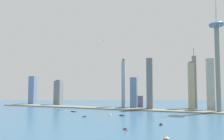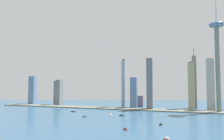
# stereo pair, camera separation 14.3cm
# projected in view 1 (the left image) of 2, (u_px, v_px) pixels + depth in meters

# --- Properties ---
(waterfront_pier) EXTENTS (957.84, 45.91, 2.91)m
(waterfront_pier) POSITION_uv_depth(u_px,v_px,m) (127.00, 109.00, 653.17)
(waterfront_pier) COLOR #616355
(waterfront_pier) RESTS_ON ground
(observation_tower) EXTENTS (42.69, 42.69, 379.43)m
(observation_tower) POSITION_uv_depth(u_px,v_px,m) (217.00, 48.00, 593.31)
(observation_tower) COLOR gray
(observation_tower) RESTS_ON ground
(skyscraper_0) EXTENTS (19.42, 18.72, 157.50)m
(skyscraper_0) POSITION_uv_depth(u_px,v_px,m) (191.00, 86.00, 665.08)
(skyscraper_0) COLOR tan
(skyscraper_0) RESTS_ON ground
(skyscraper_2) EXTENTS (12.67, 18.62, 172.67)m
(skyscraper_2) POSITION_uv_depth(u_px,v_px,m) (124.00, 83.00, 717.12)
(skyscraper_2) COLOR #8E9FAF
(skyscraper_2) RESTS_ON ground
(skyscraper_3) EXTENTS (27.35, 15.55, 40.12)m
(skyscraper_3) POSITION_uv_depth(u_px,v_px,m) (139.00, 101.00, 727.15)
(skyscraper_3) COLOR slate
(skyscraper_3) RESTS_ON ground
(skyscraper_4) EXTENTS (18.94, 20.73, 167.16)m
(skyscraper_4) POSITION_uv_depth(u_px,v_px,m) (150.00, 84.00, 652.35)
(skyscraper_4) COLOR slate
(skyscraper_4) RESTS_ON ground
(skyscraper_5) EXTENTS (22.47, 24.78, 105.40)m
(skyscraper_5) POSITION_uv_depth(u_px,v_px,m) (134.00, 93.00, 689.39)
(skyscraper_5) COLOR slate
(skyscraper_5) RESTS_ON ground
(skyscraper_6) EXTENTS (25.89, 20.50, 112.85)m
(skyscraper_6) POSITION_uv_depth(u_px,v_px,m) (33.00, 90.00, 804.18)
(skyscraper_6) COLOR #637DA3
(skyscraper_6) RESTS_ON ground
(skyscraper_7) EXTENTS (12.70, 16.66, 207.18)m
(skyscraper_7) POSITION_uv_depth(u_px,v_px,m) (194.00, 82.00, 690.39)
(skyscraper_7) COLOR gray
(skyscraper_7) RESTS_ON ground
(skyscraper_8) EXTENTS (26.53, 27.11, 97.75)m
(skyscraper_8) POSITION_uv_depth(u_px,v_px,m) (58.00, 93.00, 782.33)
(skyscraper_8) COLOR slate
(skyscraper_8) RESTS_ON ground
(skyscraper_9) EXTENTS (21.57, 17.42, 164.34)m
(skyscraper_9) POSITION_uv_depth(u_px,v_px,m) (210.00, 84.00, 636.81)
(skyscraper_9) COLOR #AAACA4
(skyscraper_9) RESTS_ON ground
(boat_0) EXTENTS (6.21, 13.95, 4.55)m
(boat_0) POSITION_uv_depth(u_px,v_px,m) (110.00, 115.00, 535.08)
(boat_0) COLOR beige
(boat_0) RESTS_ON ground
(boat_1) EXTENTS (16.86, 7.87, 6.49)m
(boat_1) POSITION_uv_depth(u_px,v_px,m) (73.00, 111.00, 600.69)
(boat_1) COLOR black
(boat_1) RESTS_ON ground
(boat_2) EXTENTS (14.59, 9.49, 3.52)m
(boat_2) POSITION_uv_depth(u_px,v_px,m) (122.00, 115.00, 526.87)
(boat_2) COLOR #19252C
(boat_2) RESTS_ON ground
(boat_3) EXTENTS (9.26, 11.16, 9.73)m
(boat_3) POSITION_uv_depth(u_px,v_px,m) (84.00, 117.00, 509.91)
(boat_3) COLOR navy
(boat_3) RESTS_ON ground
(boat_4) EXTENTS (6.76, 9.18, 4.10)m
(boat_4) POSITION_uv_depth(u_px,v_px,m) (161.00, 124.00, 412.35)
(boat_4) COLOR black
(boat_4) RESTS_ON ground
(boat_5) EXTENTS (12.92, 13.25, 8.27)m
(boat_5) POSITION_uv_depth(u_px,v_px,m) (168.00, 139.00, 303.62)
(boat_5) COLOR #A82D1A
(boat_5) RESTS_ON ground
(boat_6) EXTENTS (10.82, 13.46, 7.99)m
(boat_6) POSITION_uv_depth(u_px,v_px,m) (125.00, 129.00, 372.01)
(boat_6) COLOR #A72724
(boat_6) RESTS_ON ground
(channel_buoy_0) EXTENTS (1.80, 1.80, 1.82)m
(channel_buoy_0) POSITION_uv_depth(u_px,v_px,m) (69.00, 123.00, 434.74)
(channel_buoy_0) COLOR green
(channel_buoy_0) RESTS_ON ground
(channel_buoy_1) EXTENTS (1.71, 1.71, 2.88)m
(channel_buoy_1) POSITION_uv_depth(u_px,v_px,m) (87.00, 122.00, 442.08)
(channel_buoy_1) COLOR green
(channel_buoy_1) RESTS_ON ground
(airplane) EXTENTS (26.00, 24.36, 7.19)m
(airplane) POSITION_uv_depth(u_px,v_px,m) (101.00, 42.00, 700.20)
(airplane) COLOR white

